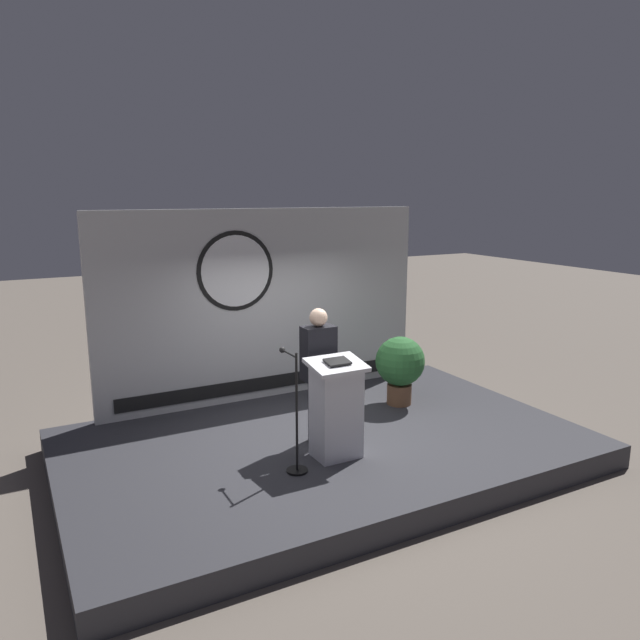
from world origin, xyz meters
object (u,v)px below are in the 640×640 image
object	(u,v)px
podium	(336,409)
potted_plant	(400,364)
microphone_stand	(295,430)
speaker_person	(318,375)

from	to	relation	value
podium	potted_plant	distance (m)	2.05
podium	microphone_stand	xyz separation A→B (m)	(-0.58, -0.10, -0.11)
podium	microphone_stand	bearing A→B (deg)	-170.35
speaker_person	microphone_stand	bearing A→B (deg)	-136.20
podium	potted_plant	xyz separation A→B (m)	(1.71, 1.13, 0.02)
potted_plant	microphone_stand	bearing A→B (deg)	-151.84
podium	potted_plant	bearing A→B (deg)	33.40
microphone_stand	speaker_person	bearing A→B (deg)	43.80
podium	microphone_stand	distance (m)	0.60
speaker_person	microphone_stand	xyz separation A→B (m)	(-0.60, -0.58, -0.39)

